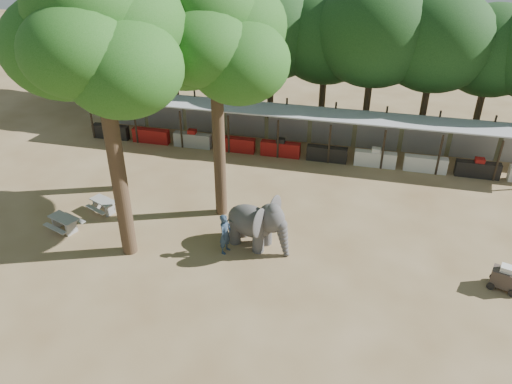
% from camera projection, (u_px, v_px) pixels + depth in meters
% --- Properties ---
extents(ground, '(100.00, 100.00, 0.00)m').
position_uv_depth(ground, '(251.00, 304.00, 19.16)').
color(ground, brown).
rests_on(ground, ground).
extents(vendor_stalls, '(28.00, 2.99, 2.80)m').
position_uv_depth(vendor_stalls, '(306.00, 134.00, 30.17)').
color(vendor_stalls, '#9B9DA3').
rests_on(vendor_stalls, ground).
extents(yard_tree_left, '(7.10, 6.90, 11.02)m').
position_uv_depth(yard_tree_left, '(95.00, 31.00, 22.91)').
color(yard_tree_left, '#332316').
rests_on(yard_tree_left, ground).
extents(yard_tree_center, '(7.10, 6.90, 12.04)m').
position_uv_depth(yard_tree_center, '(96.00, 38.00, 17.60)').
color(yard_tree_center, '#332316').
rests_on(yard_tree_center, ground).
extents(yard_tree_back, '(7.10, 6.90, 11.36)m').
position_uv_depth(yard_tree_back, '(213.00, 36.00, 20.68)').
color(yard_tree_back, '#332316').
rests_on(yard_tree_back, ground).
extents(backdrop_trees, '(46.46, 5.95, 8.33)m').
position_uv_depth(backdrop_trees, '(322.00, 41.00, 32.32)').
color(backdrop_trees, '#332316').
rests_on(backdrop_trees, ground).
extents(elephant, '(3.24, 2.41, 2.40)m').
position_uv_depth(elephant, '(258.00, 223.00, 21.82)').
color(elephant, '#3C3A39').
rests_on(elephant, ground).
extents(handler, '(0.61, 0.77, 1.89)m').
position_uv_depth(handler, '(225.00, 234.00, 21.54)').
color(handler, '#26384C').
rests_on(handler, ground).
extents(picnic_table_near, '(1.80, 1.72, 0.72)m').
position_uv_depth(picnic_table_near, '(64.00, 222.00, 23.19)').
color(picnic_table_near, gray).
rests_on(picnic_table_near, ground).
extents(picnic_table_far, '(1.73, 1.66, 0.68)m').
position_uv_depth(picnic_table_far, '(104.00, 204.00, 24.60)').
color(picnic_table_far, gray).
rests_on(picnic_table_far, ground).
extents(cart_front, '(1.28, 1.04, 1.08)m').
position_uv_depth(cart_front, '(505.00, 278.00, 19.66)').
color(cart_front, '#342923').
rests_on(cart_front, ground).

